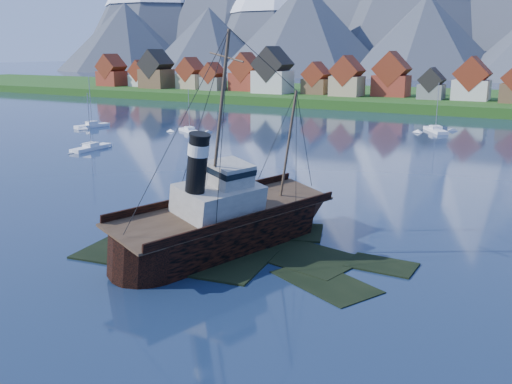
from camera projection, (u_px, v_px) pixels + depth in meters
The scene contains 10 objects.
ground at pixel (213, 254), 54.54m from camera, with size 1400.00×1400.00×0.00m, color #162540.
shoal at pixel (240, 254), 55.59m from camera, with size 31.71×21.24×1.14m.
shore_bank at pixel (483, 105), 198.22m from camera, with size 600.00×80.00×3.20m, color #1B3F12.
seawall at pixel (464, 116), 166.10m from camera, with size 600.00×2.50×2.00m, color #3F3D38.
town at pixel (376, 79), 196.72m from camera, with size 250.96×16.69×17.30m.
tugboat_wreck at pixel (231, 218), 56.59m from camera, with size 6.49×27.96×22.16m.
sailboat_a at pixel (91, 148), 111.05m from camera, with size 2.83×9.48×11.44m.
sailboat_b at pixel (92, 126), 142.48m from camera, with size 4.05×9.27×13.05m.
sailboat_c at pixel (189, 131), 134.49m from camera, with size 8.13×5.90×10.58m.
sailboat_e at pixel (435, 131), 135.05m from camera, with size 7.58×10.18×12.00m.
Camera 1 is at (28.82, -42.80, 19.08)m, focal length 40.00 mm.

